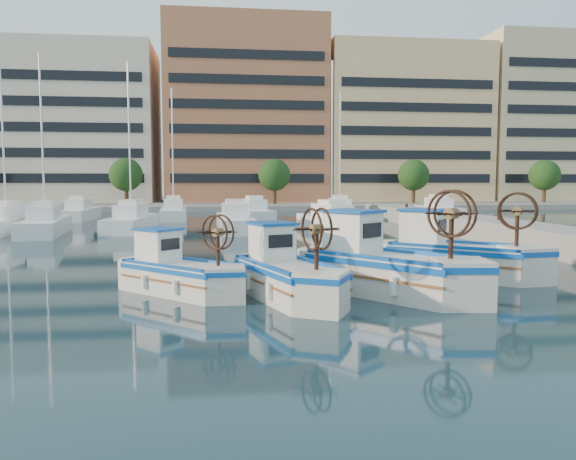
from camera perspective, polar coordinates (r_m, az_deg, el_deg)
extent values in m
plane|color=#1B3A46|center=(16.94, 3.26, -6.71)|extent=(300.00, 300.00, 0.00)
cube|color=gray|center=(29.24, 26.11, -1.07)|extent=(3.00, 60.00, 1.20)
cube|color=gray|center=(83.42, -5.05, 2.83)|extent=(180.00, 40.00, 0.60)
cube|color=beige|center=(84.08, -21.17, 9.90)|extent=(23.00, 14.00, 21.00)
cube|color=black|center=(77.34, -22.44, 10.31)|extent=(21.16, 0.12, 18.90)
cube|color=#B56946|center=(81.98, -4.36, 11.76)|extent=(22.00, 14.00, 25.00)
cube|color=black|center=(75.04, -4.09, 12.39)|extent=(20.24, 0.12, 22.50)
cube|color=#F1BE85|center=(86.07, 11.39, 10.35)|extent=(23.00, 14.00, 22.00)
cube|color=black|center=(79.49, 13.02, 10.77)|extent=(21.16, 0.12, 19.80)
cube|color=#CEBC8D|center=(95.89, 24.76, 10.03)|extent=(22.00, 14.00, 24.00)
cube|color=black|center=(90.03, 27.14, 10.30)|extent=(20.24, 0.12, 21.60)
cylinder|color=#3F2B19|center=(70.70, -16.09, 3.24)|extent=(0.50, 0.50, 3.00)
sphere|color=#234B1B|center=(70.68, -16.14, 5.42)|extent=(4.00, 4.00, 4.00)
cylinder|color=#3F2B19|center=(70.19, -1.39, 3.42)|extent=(0.50, 0.50, 3.00)
sphere|color=#234B1B|center=(70.17, -1.39, 5.62)|extent=(4.00, 4.00, 4.00)
cylinder|color=#3F2B19|center=(74.18, 12.61, 3.39)|extent=(0.50, 0.50, 3.00)
sphere|color=#234B1B|center=(74.16, 12.65, 5.47)|extent=(4.00, 4.00, 4.00)
cylinder|color=#3F2B19|center=(82.02, 24.55, 3.20)|extent=(0.50, 0.50, 3.00)
sphere|color=#234B1B|center=(82.00, 24.62, 5.08)|extent=(4.00, 4.00, 4.00)
cube|color=white|center=(41.14, -26.67, 0.38)|extent=(3.01, 9.05, 1.00)
cylinder|color=silver|center=(41.12, -26.97, 8.04)|extent=(0.12, 0.12, 11.00)
cube|color=white|center=(39.48, -23.42, 0.32)|extent=(3.27, 9.07, 1.00)
cylinder|color=silver|center=(39.46, -23.70, 8.31)|extent=(0.12, 0.12, 11.00)
cube|color=white|center=(40.35, -15.62, 0.64)|extent=(2.88, 8.59, 1.00)
cylinder|color=silver|center=(40.33, -15.81, 8.46)|extent=(0.12, 0.12, 11.00)
cube|color=white|center=(39.59, -5.44, 0.73)|extent=(2.53, 9.95, 1.00)
cube|color=white|center=(38.69, 4.44, 0.63)|extent=(3.62, 9.51, 1.00)
cylinder|color=silver|center=(38.66, 4.49, 8.79)|extent=(0.12, 0.12, 11.00)
cube|color=white|center=(52.53, -20.44, 1.48)|extent=(2.38, 7.18, 1.00)
cube|color=white|center=(50.80, -11.53, 1.59)|extent=(2.61, 7.55, 1.00)
cylinder|color=silver|center=(50.78, -11.64, 7.79)|extent=(0.12, 0.12, 11.00)
cube|color=white|center=(49.66, -3.44, 1.60)|extent=(3.09, 9.26, 1.00)
cube|color=white|center=(51.95, 5.25, 1.74)|extent=(2.83, 8.65, 1.00)
cylinder|color=silver|center=(51.93, 5.30, 7.81)|extent=(0.12, 0.12, 11.00)
cube|color=white|center=(55.44, 15.03, 1.80)|extent=(2.61, 8.41, 1.00)
cube|color=silver|center=(17.46, -10.79, -4.89)|extent=(3.73, 3.72, 0.92)
cube|color=#0D4DB0|center=(17.41, -10.81, -3.76)|extent=(3.84, 3.83, 0.14)
cube|color=blue|center=(17.41, -10.80, -3.94)|extent=(3.23, 3.21, 0.05)
cube|color=white|center=(18.12, -13.05, -1.56)|extent=(1.49, 1.49, 0.97)
cube|color=#0D4DB0|center=(18.07, -13.08, 0.10)|extent=(1.68, 1.68, 0.07)
cylinder|color=#331E14|center=(16.18, -7.12, -2.15)|extent=(0.11, 0.11, 1.02)
cylinder|color=brown|center=(16.12, -7.14, -0.23)|extent=(0.37, 0.37, 0.25)
torus|color=#331E14|center=(16.03, -7.47, -0.26)|extent=(0.77, 0.77, 1.03)
torus|color=#331E14|center=(16.22, -6.81, -0.20)|extent=(0.77, 0.77, 1.03)
cube|color=silver|center=(16.40, 0.01, -5.27)|extent=(2.93, 4.42, 1.02)
cube|color=#0D4DB0|center=(16.33, 0.01, -3.94)|extent=(3.02, 4.55, 0.16)
cube|color=blue|center=(16.34, 0.01, -4.15)|extent=(2.44, 3.91, 0.06)
cube|color=white|center=(17.30, -1.64, -1.25)|extent=(1.41, 1.53, 1.07)
cube|color=#0D4DB0|center=(17.25, -1.64, 0.68)|extent=(1.59, 1.71, 0.08)
cylinder|color=#331E14|center=(14.69, 2.92, -2.25)|extent=(0.12, 0.12, 1.13)
cylinder|color=brown|center=(14.63, 2.93, 0.09)|extent=(0.38, 0.35, 0.27)
torus|color=#331E14|center=(14.56, 2.42, 0.07)|extent=(0.42, 1.10, 1.14)
torus|color=#331E14|center=(14.70, 3.43, 0.11)|extent=(0.42, 1.10, 1.14)
cube|color=silver|center=(17.26, 10.13, -4.55)|extent=(4.56, 4.98, 1.19)
cube|color=#0D4DB0|center=(17.19, 10.15, -3.07)|extent=(4.70, 5.13, 0.18)
cube|color=blue|center=(17.20, 10.15, -3.31)|extent=(3.92, 4.33, 0.07)
cube|color=white|center=(17.89, 6.59, -0.25)|extent=(1.89, 1.93, 1.24)
cube|color=#0D4DB0|center=(17.84, 6.61, 1.93)|extent=(2.13, 2.16, 0.09)
cylinder|color=#331E14|center=(16.05, 16.23, -0.89)|extent=(0.14, 0.14, 1.31)
cylinder|color=brown|center=(16.00, 16.29, 1.61)|extent=(0.48, 0.47, 0.32)
torus|color=#331E14|center=(15.85, 16.01, 1.59)|extent=(0.89, 1.08, 1.32)
torus|color=#331E14|center=(16.15, 16.58, 1.63)|extent=(0.89, 1.08, 1.32)
cube|color=silver|center=(20.93, 16.86, -3.09)|extent=(4.75, 4.37, 1.14)
cube|color=#0D4DB0|center=(20.87, 16.89, -1.92)|extent=(4.89, 4.51, 0.17)
cube|color=blue|center=(20.88, 16.89, -2.10)|extent=(4.13, 3.76, 0.06)
cube|color=white|center=(21.17, 13.55, 0.24)|extent=(1.84, 1.81, 1.19)
cube|color=#0D4DB0|center=(21.13, 13.59, 2.00)|extent=(2.07, 2.04, 0.09)
cylinder|color=#331E14|center=(20.38, 22.23, -0.08)|extent=(0.13, 0.13, 1.25)
cylinder|color=brown|center=(20.34, 22.30, 1.80)|extent=(0.45, 0.46, 0.30)
torus|color=#331E14|center=(20.18, 22.22, 1.78)|extent=(1.03, 0.86, 1.27)
torus|color=#331E14|center=(20.50, 22.37, 1.82)|extent=(1.03, 0.86, 1.27)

